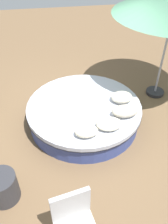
{
  "coord_description": "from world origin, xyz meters",
  "views": [
    {
      "loc": [
        -0.61,
        -3.87,
        3.62
      ],
      "look_at": [
        0.0,
        0.0,
        0.28
      ],
      "focal_mm": 38.81,
      "sensor_mm": 36.0,
      "label": 1
    }
  ],
  "objects_px": {
    "throw_pillow_3": "(122,97)",
    "side_table": "(2,187)",
    "throw_pillow_0": "(86,131)",
    "throw_pillow_2": "(125,111)",
    "throw_pillow_1": "(109,124)",
    "patio_chair": "(74,220)",
    "round_bed": "(84,113)"
  },
  "relations": [
    {
      "from": "throw_pillow_3",
      "to": "side_table",
      "type": "height_order",
      "value": "throw_pillow_3"
    },
    {
      "from": "throw_pillow_0",
      "to": "throw_pillow_2",
      "type": "height_order",
      "value": "throw_pillow_2"
    },
    {
      "from": "throw_pillow_0",
      "to": "throw_pillow_2",
      "type": "relative_size",
      "value": 0.82
    },
    {
      "from": "throw_pillow_0",
      "to": "throw_pillow_1",
      "type": "xyz_separation_m",
      "value": [
        0.45,
        0.14,
        -0.01
      ]
    },
    {
      "from": "patio_chair",
      "to": "side_table",
      "type": "height_order",
      "value": "patio_chair"
    },
    {
      "from": "throw_pillow_1",
      "to": "throw_pillow_3",
      "type": "height_order",
      "value": "throw_pillow_3"
    },
    {
      "from": "round_bed",
      "to": "patio_chair",
      "type": "bearing_deg",
      "value": -101.94
    },
    {
      "from": "throw_pillow_2",
      "to": "throw_pillow_3",
      "type": "bearing_deg",
      "value": 81.44
    },
    {
      "from": "throw_pillow_2",
      "to": "round_bed",
      "type": "bearing_deg",
      "value": 149.23
    },
    {
      "from": "throw_pillow_1",
      "to": "patio_chair",
      "type": "bearing_deg",
      "value": -117.09
    },
    {
      "from": "throw_pillow_1",
      "to": "round_bed",
      "type": "bearing_deg",
      "value": 116.63
    },
    {
      "from": "throw_pillow_3",
      "to": "throw_pillow_1",
      "type": "bearing_deg",
      "value": -121.29
    },
    {
      "from": "throw_pillow_0",
      "to": "patio_chair",
      "type": "height_order",
      "value": "patio_chair"
    },
    {
      "from": "throw_pillow_2",
      "to": "side_table",
      "type": "xyz_separation_m",
      "value": [
        -2.28,
        -1.14,
        -0.32
      ]
    },
    {
      "from": "patio_chair",
      "to": "side_table",
      "type": "bearing_deg",
      "value": -50.24
    },
    {
      "from": "throw_pillow_3",
      "to": "patio_chair",
      "type": "height_order",
      "value": "patio_chair"
    },
    {
      "from": "throw_pillow_3",
      "to": "side_table",
      "type": "bearing_deg",
      "value": -145.69
    },
    {
      "from": "round_bed",
      "to": "throw_pillow_0",
      "type": "relative_size",
      "value": 5.6
    },
    {
      "from": "throw_pillow_3",
      "to": "patio_chair",
      "type": "distance_m",
      "value": 2.77
    },
    {
      "from": "throw_pillow_0",
      "to": "round_bed",
      "type": "bearing_deg",
      "value": 84.04
    },
    {
      "from": "round_bed",
      "to": "throw_pillow_1",
      "type": "distance_m",
      "value": 0.85
    },
    {
      "from": "round_bed",
      "to": "throw_pillow_1",
      "type": "bearing_deg",
      "value": -63.37
    },
    {
      "from": "round_bed",
      "to": "side_table",
      "type": "bearing_deg",
      "value": -134.37
    },
    {
      "from": "throw_pillow_0",
      "to": "throw_pillow_3",
      "type": "xyz_separation_m",
      "value": [
        0.9,
        0.88,
        0.01
      ]
    },
    {
      "from": "patio_chair",
      "to": "side_table",
      "type": "distance_m",
      "value": 1.36
    },
    {
      "from": "throw_pillow_1",
      "to": "throw_pillow_2",
      "type": "height_order",
      "value": "throw_pillow_2"
    },
    {
      "from": "side_table",
      "to": "throw_pillow_2",
      "type": "bearing_deg",
      "value": 26.55
    },
    {
      "from": "throw_pillow_2",
      "to": "patio_chair",
      "type": "bearing_deg",
      "value": -122.33
    },
    {
      "from": "patio_chair",
      "to": "throw_pillow_1",
      "type": "bearing_deg",
      "value": -128.65
    },
    {
      "from": "throw_pillow_2",
      "to": "throw_pillow_3",
      "type": "distance_m",
      "value": 0.47
    },
    {
      "from": "throw_pillow_1",
      "to": "throw_pillow_3",
      "type": "distance_m",
      "value": 0.87
    },
    {
      "from": "throw_pillow_2",
      "to": "throw_pillow_3",
      "type": "relative_size",
      "value": 1.17
    }
  ]
}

